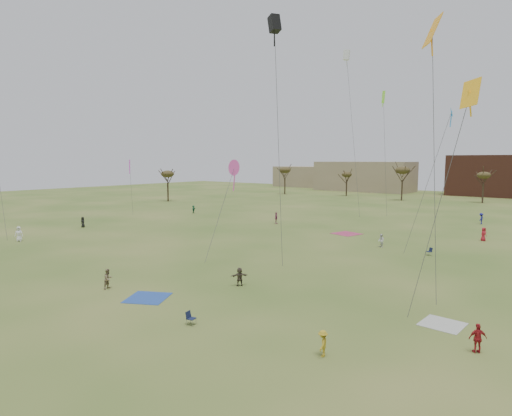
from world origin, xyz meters
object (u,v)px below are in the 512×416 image
Objects in this scene: spectator_fore_a at (478,338)px; camp_chair_center at (191,321)px; flyer_near_left at (19,234)px; camp_chair_right at (429,253)px.

spectator_fore_a reaches higher than camp_chair_center.
flyer_near_left is at bearing 69.36° from camp_chair_center.
camp_chair_right is (-9.70, 23.40, -0.57)m from spectator_fore_a.
flyer_near_left reaches higher than camp_chair_right.
spectator_fore_a reaches higher than camp_chair_right.
spectator_fore_a is 16.92m from camp_chair_center.
flyer_near_left is at bearing -114.21° from camp_chair_right.
flyer_near_left reaches higher than camp_chair_center.
flyer_near_left is 51.04m from camp_chair_right.
spectator_fore_a is at bearing -51.02° from flyer_near_left.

